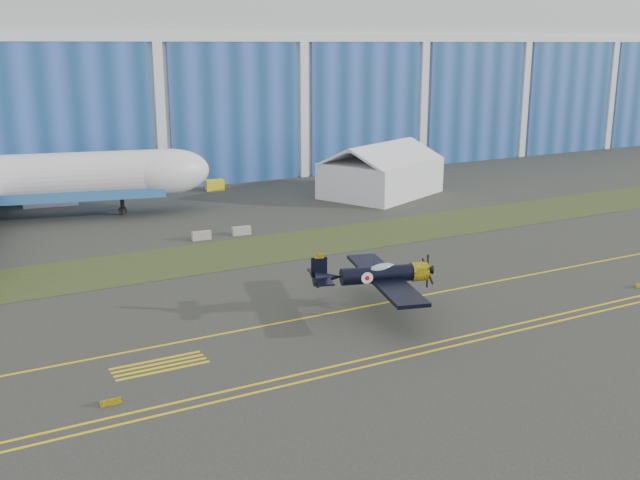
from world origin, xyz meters
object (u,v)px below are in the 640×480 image
warbird (377,275)px  tent (381,169)px  shipping_container (50,194)px  tug (215,185)px

warbird → tent: (25.11, 38.03, 0.54)m
shipping_container → tent: bearing=-11.5°
warbird → tug: bearing=97.8°
tug → warbird: bearing=-87.3°
shipping_container → tug: shipping_container is taller
shipping_container → warbird: bearing=-65.8°
tent → tug: bearing=118.8°
tent → shipping_container: size_ratio=2.81×
warbird → tug: warbird is taller
shipping_container → tug: size_ratio=2.66×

